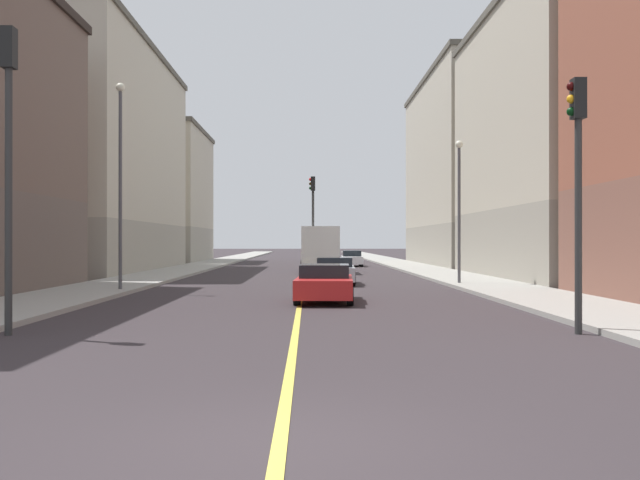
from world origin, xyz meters
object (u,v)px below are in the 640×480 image
Objects in this scene: traffic_light_median_far at (313,211)px; car_teal at (320,256)px; box_truck at (320,248)px; street_lamp_left_near at (459,196)px; car_red at (325,283)px; street_lamp_right_near at (120,166)px; building_left_mid at (570,142)px; car_silver at (335,271)px; building_right_distant at (159,196)px; car_white at (352,259)px; traffic_light_right_near at (8,139)px; traffic_light_left_near at (578,168)px; building_right_midblock at (92,160)px; building_left_far at (475,171)px.

traffic_light_median_far reaches higher than car_teal.
car_teal is at bearing 88.95° from box_truck.
street_lamp_left_near reaches higher than traffic_light_median_far.
box_truck is at bearing 89.52° from car_red.
street_lamp_right_near is (-14.58, -4.17, 0.90)m from street_lamp_left_near.
car_red is (-0.62, -46.43, -0.01)m from car_teal.
building_left_mid reaches higher than car_red.
building_left_mid is at bearing 20.79° from car_silver.
street_lamp_left_near is at bearing -60.64° from building_right_distant.
car_silver is (-2.35, -25.26, -0.00)m from car_white.
traffic_light_right_near is 1.45× the size of car_red.
traffic_light_left_near reaches higher than car_white.
car_silver is at bearing -85.03° from traffic_light_median_far.
street_lamp_right_near reaches higher than car_teal.
building_left_mid is 4.18× the size of car_red.
car_red is (-6.44, -8.61, -3.56)m from street_lamp_left_near.
building_right_distant is at bearing 99.84° from street_lamp_right_near.
street_lamp_left_near reaches higher than traffic_light_left_near.
street_lamp_right_near reaches higher than street_lamp_left_near.
street_lamp_left_near is (22.12, -39.33, -2.52)m from building_right_distant.
traffic_light_left_near is at bearing -43.92° from street_lamp_right_near.
building_right_midblock is 27.45m from car_teal.
traffic_light_left_near is at bearing -100.51° from building_left_far.
traffic_light_right_near is at bearing -81.42° from building_right_distant.
building_left_far reaches higher than traffic_light_left_near.
car_white is 25.37m from car_silver.
street_lamp_left_near is at bearing 53.18° from car_red.
car_red is 0.68× the size of box_truck.
car_silver is (-5.74, 1.31, -3.55)m from street_lamp_left_near.
building_right_midblock is 6.06× the size of car_teal.
traffic_light_right_near is 20.46m from car_silver.
building_left_far is 4.20× the size of traffic_light_left_near.
building_right_distant is 57.24m from traffic_light_right_near.
building_right_midblock is at bearing 109.69° from street_lamp_right_near.
building_right_midblock reaches higher than traffic_light_left_near.
traffic_light_median_far is 1.34× the size of car_red.
box_truck reaches higher than car_silver.
building_right_midblock reaches higher than car_white.
building_right_distant is 23.46m from car_white.
building_right_midblock is 5.22× the size of car_red.
building_right_midblock is 17.22m from box_truck.
building_left_mid is 22.60m from building_left_far.
car_white is (-10.93, -2.37, -7.54)m from building_left_far.
building_right_midblock is 16.40m from traffic_light_median_far.
building_left_far is 5.95× the size of car_teal.
box_truck is (0.48, 1.62, -2.39)m from traffic_light_median_far.
car_red is at bearing -89.24° from traffic_light_median_far.
car_teal is at bearing -5.28° from building_right_distant.
car_white is at bearing 93.09° from traffic_light_left_near.
car_teal is at bearing 98.75° from street_lamp_left_near.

